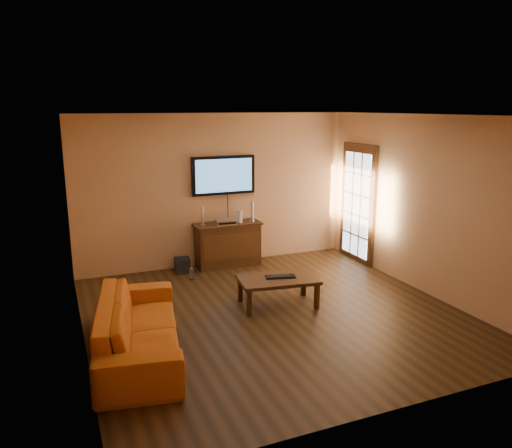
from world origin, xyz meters
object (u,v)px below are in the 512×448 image
game_console (239,216)px  keyboard (280,276)px  bottle (191,274)px  subwoofer (182,265)px  television (223,175)px  coffee_table (278,281)px  speaker_left (202,217)px  media_console (228,244)px  speaker_right (252,212)px  av_receiver (226,222)px  sofa (138,318)px

game_console → keyboard: 2.05m
bottle → keyboard: size_ratio=0.48×
subwoofer → keyboard: keyboard is taller
television → subwoofer: (-0.86, -0.24, -1.49)m
coffee_table → subwoofer: bearing=115.0°
subwoofer → coffee_table: bearing=-57.8°
speaker_left → media_console: bearing=-3.5°
speaker_right → coffee_table: bearing=-101.6°
television → subwoofer: television is taller
keyboard → bottle: bearing=120.4°
speaker_left → coffee_table: bearing=-76.1°
coffee_table → subwoofer: 2.17m
bottle → coffee_table: bearing=-60.8°
speaker_left → game_console: speaker_left is taller
television → av_receiver: television is taller
speaker_right → keyboard: 2.08m
sofa → media_console: bearing=-27.3°
sofa → bottle: bearing=-19.1°
speaker_right → subwoofer: 1.56m
av_receiver → game_console: game_console is taller
sofa → subwoofer: size_ratio=8.76×
bottle → television: bearing=39.0°
keyboard → subwoofer: bearing=116.0°
television → sofa: size_ratio=0.51×
coffee_table → bottle: size_ratio=5.40×
television → bottle: television is taller
media_console → game_console: 0.54m
media_console → television: size_ratio=1.03×
av_receiver → subwoofer: av_receiver is taller
keyboard → game_console: bearing=86.6°
sofa → keyboard: (2.13, 0.69, -0.01)m
television → speaker_right: size_ratio=3.24×
bottle → speaker_right: bearing=19.1°
media_console → speaker_left: speaker_left is taller
coffee_table → media_console: bearing=91.4°
media_console → bottle: media_console is taller
media_console → subwoofer: 0.90m
game_console → av_receiver: bearing=173.0°
coffee_table → speaker_right: (0.41, 1.98, 0.59)m
media_console → av_receiver: av_receiver is taller
subwoofer → speaker_right: bearing=8.4°
bottle → keyboard: 1.81m
keyboard → media_console: bearing=92.6°
media_console → subwoofer: bearing=-176.4°
television → bottle: (-0.81, -0.66, -1.52)m
subwoofer → television: bearing=23.0°
speaker_left → speaker_right: speaker_right is taller
media_console → game_console: bearing=-2.8°
coffee_table → sofa: sofa is taller
subwoofer → keyboard: 2.19m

